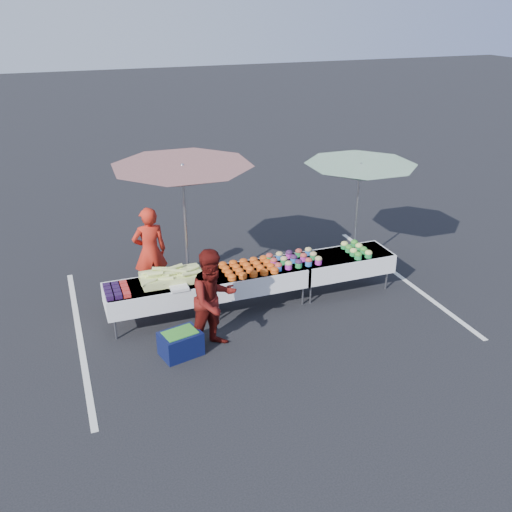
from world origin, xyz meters
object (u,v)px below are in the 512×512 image
object	(u,v)px
vendor	(150,251)
umbrella_right	(360,173)
table_right	(343,262)
umbrella_left	(183,177)
table_center	(256,277)
customer	(213,300)
storage_bin	(181,343)
table_left	(159,293)

from	to	relation	value
vendor	umbrella_right	distance (m)	4.39
table_right	umbrella_left	distance (m)	3.48
table_center	umbrella_left	world-z (taller)	umbrella_left
vendor	umbrella_left	distance (m)	1.65
vendor	customer	xyz separation A→B (m)	(0.59, -2.23, -0.01)
table_right	umbrella_right	world-z (taller)	umbrella_right
customer	umbrella_left	world-z (taller)	umbrella_left
umbrella_left	storage_bin	distance (m)	2.95
umbrella_left	table_center	bearing A→B (deg)	-36.47
vendor	storage_bin	xyz separation A→B (m)	(0.02, -2.26, -0.66)
customer	vendor	bearing A→B (deg)	86.78
umbrella_left	storage_bin	bearing A→B (deg)	-107.85
umbrella_left	storage_bin	size ratio (longest dim) A/B	4.60
vendor	umbrella_right	xyz separation A→B (m)	(4.21, -0.34, 1.20)
table_right	customer	world-z (taller)	customer
storage_bin	table_left	bearing A→B (deg)	81.83
table_left	umbrella_left	world-z (taller)	umbrella_left
table_center	vendor	size ratio (longest dim) A/B	1.06
table_left	vendor	xyz separation A→B (m)	(0.08, 1.14, 0.29)
table_left	umbrella_left	distance (m)	2.08
table_center	vendor	distance (m)	2.08
table_center	customer	xyz separation A→B (m)	(-1.12, -1.09, 0.28)
table_left	umbrella_right	world-z (taller)	umbrella_right
storage_bin	vendor	bearing A→B (deg)	77.07
umbrella_right	table_left	bearing A→B (deg)	-169.46
table_center	table_right	world-z (taller)	same
table_left	customer	size ratio (longest dim) A/B	1.07
storage_bin	table_center	bearing A→B (deg)	19.93
table_right	table_left	bearing A→B (deg)	180.00
table_right	umbrella_left	world-z (taller)	umbrella_left
table_center	storage_bin	size ratio (longest dim) A/B	2.59
customer	table_right	bearing A→B (deg)	2.35
vendor	umbrella_left	bearing A→B (deg)	149.83
table_left	table_right	world-z (taller)	same
table_left	vendor	size ratio (longest dim) A/B	1.06
table_left	customer	world-z (taller)	customer
table_center	customer	bearing A→B (deg)	-135.97
customer	table_left	bearing A→B (deg)	103.79
table_center	umbrella_right	bearing A→B (deg)	17.76
customer	storage_bin	bearing A→B (deg)	164.68
table_left	vendor	world-z (taller)	vendor
storage_bin	table_right	bearing A→B (deg)	4.34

